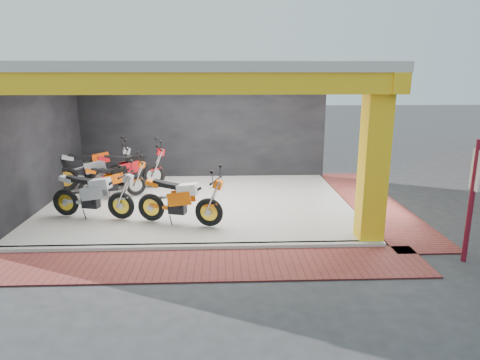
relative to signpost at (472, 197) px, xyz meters
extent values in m
plane|color=#2D2D30|center=(-5.25, 1.80, -1.28)|extent=(80.00, 80.00, 0.00)
cube|color=white|center=(-5.25, 3.80, -1.23)|extent=(8.00, 6.00, 0.10)
cube|color=beige|center=(-5.25, 3.80, 2.32)|extent=(8.40, 6.40, 0.20)
cube|color=black|center=(-5.25, 6.90, 0.47)|extent=(8.20, 0.20, 3.50)
cube|color=black|center=(-9.35, 3.80, 0.47)|extent=(0.20, 6.20, 3.50)
cube|color=yellow|center=(-1.50, 1.05, 0.47)|extent=(0.50, 0.50, 3.50)
cube|color=yellow|center=(-5.25, 0.80, 2.02)|extent=(8.40, 0.30, 0.40)
cube|color=yellow|center=(-1.25, 3.80, 2.02)|extent=(0.30, 6.40, 0.40)
cube|color=white|center=(-5.25, 0.78, -1.23)|extent=(8.00, 0.20, 0.10)
cube|color=maroon|center=(-5.25, 0.00, -1.27)|extent=(9.00, 1.40, 0.03)
cube|color=maroon|center=(-0.45, 3.80, -1.27)|extent=(1.40, 7.00, 0.03)
cylinder|color=maroon|center=(0.00, 0.00, -0.11)|extent=(0.09, 0.09, 2.34)
cube|color=white|center=(0.00, 0.00, 0.50)|extent=(0.05, 0.33, 0.75)
camera|label=1|loc=(-4.58, -7.37, 2.19)|focal=32.00mm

